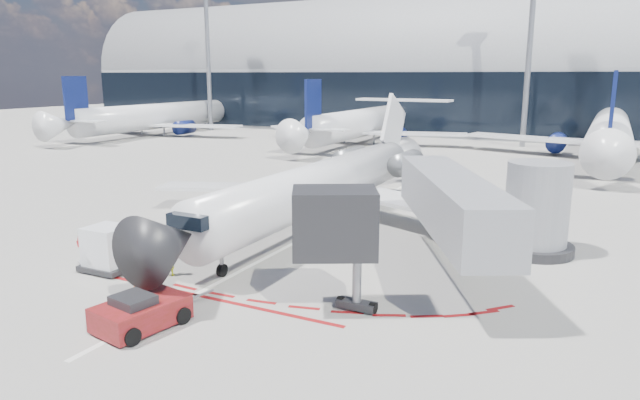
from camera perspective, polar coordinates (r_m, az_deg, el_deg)
The scene contains 15 objects.
ground at distance 34.25m, azimuth -0.15°, elevation -3.05°, with size 260.00×260.00×0.00m, color gray.
apron_centerline at distance 35.97m, azimuth 1.31°, elevation -2.28°, with size 0.25×40.00×0.01m, color silver.
apron_stop_bar at distance 25.10m, azimuth -12.39°, elevation -9.24°, with size 14.00×0.25×0.01m, color maroon.
terminal_building at distance 95.53m, azimuth 18.33°, elevation 11.46°, with size 150.00×24.15×24.00m.
jet_bridge at distance 27.56m, azimuth 15.29°, elevation -0.89°, with size 10.03×15.20×4.90m.
light_mast_west at distance 98.00m, azimuth -11.14°, elevation 14.18°, with size 0.70×0.70×25.00m, color gray.
light_mast_centre at distance 78.08m, azimuth 20.23°, elevation 14.17°, with size 0.70×0.70×25.00m, color gray.
regional_jet at distance 35.65m, azimuth 0.93°, elevation 1.83°, with size 25.07×30.92×7.74m.
pushback_tug at distance 22.38m, azimuth -17.48°, elevation -10.66°, with size 2.66×5.24×1.33m.
ramp_worker at distance 27.40m, azimuth -14.97°, elevation -5.40°, with size 0.70×0.46×1.91m, color #ECFF1A.
uld_container at distance 28.90m, azimuth -20.43°, elevation -4.61°, with size 2.34×2.00×2.16m.
safety_cone_right at distance 26.57m, azimuth -17.84°, elevation -7.83°, with size 0.31×0.31×0.44m, color #DC4E04.
bg_airliner_0 at distance 92.16m, azimuth -16.12°, elevation 9.76°, with size 34.54×36.57×11.17m, color silver, non-canonical shape.
bg_airliner_1 at distance 77.95m, azimuth 4.25°, elevation 9.66°, with size 33.36×35.32×10.79m, color silver, non-canonical shape.
bg_airliner_2 at distance 71.22m, azimuth 27.25°, elevation 8.51°, with size 36.71×38.86×11.88m, color silver, non-canonical shape.
Camera 1 is at (15.07, -29.36, 9.16)m, focal length 32.00 mm.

